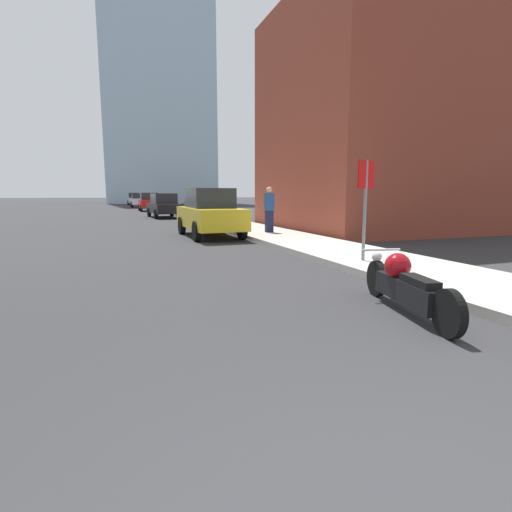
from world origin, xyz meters
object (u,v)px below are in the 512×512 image
object	(u,v)px
parked_car_yellow	(210,213)
stop_sign	(366,193)
parked_car_white	(138,200)
pedestrian	(269,209)
parked_car_red	(149,202)
motorcycle	(405,285)
parked_car_silver	(134,199)
parked_car_black	(164,206)

from	to	relation	value
parked_car_yellow	stop_sign	bearing A→B (deg)	-77.81
parked_car_white	pedestrian	bearing A→B (deg)	-86.48
parked_car_red	stop_sign	world-z (taller)	stop_sign
motorcycle	pedestrian	bearing A→B (deg)	91.23
parked_car_white	stop_sign	bearing A→B (deg)	-87.70
motorcycle	stop_sign	world-z (taller)	stop_sign
parked_car_yellow	parked_car_red	size ratio (longest dim) A/B	1.13
parked_car_red	pedestrian	xyz separation A→B (m)	(2.25, -25.71, 0.18)
parked_car_silver	stop_sign	bearing A→B (deg)	-87.62
parked_car_yellow	pedestrian	distance (m)	2.30
parked_car_red	parked_car_yellow	bearing A→B (deg)	-89.99
parked_car_silver	stop_sign	xyz separation A→B (m)	(1.95, -56.25, 0.74)
parked_car_black	pedestrian	size ratio (longest dim) A/B	2.69
parked_car_yellow	stop_sign	distance (m)	7.68
parked_car_red	parked_car_white	size ratio (longest dim) A/B	0.93
parked_car_yellow	parked_car_white	size ratio (longest dim) A/B	1.05
stop_sign	pedestrian	distance (m)	6.97
parked_car_white	parked_car_silver	bearing A→B (deg)	89.32
parked_car_black	parked_car_red	distance (m)	11.69
parked_car_yellow	parked_car_silver	distance (m)	48.81
parked_car_white	stop_sign	distance (m)	44.80
parked_car_white	parked_car_yellow	bearing A→B (deg)	-89.86
parked_car_yellow	parked_car_red	distance (m)	25.20
parked_car_white	parked_car_red	bearing A→B (deg)	-89.04
motorcycle	parked_car_red	bearing A→B (deg)	102.89
motorcycle	parked_car_white	distance (m)	47.91
parked_car_black	parked_car_red	bearing A→B (deg)	85.93
parked_car_white	pedestrian	distance (m)	37.91
motorcycle	parked_car_white	xyz separation A→B (m)	(-0.51, 47.90, 0.48)
pedestrian	stop_sign	bearing A→B (deg)	-94.08
parked_car_silver	pedestrian	world-z (taller)	pedestrian
parked_car_black	parked_car_red	xyz separation A→B (m)	(0.04, 11.69, 0.04)
parked_car_red	stop_sign	bearing A→B (deg)	-86.94
parked_car_white	pedestrian	xyz separation A→B (m)	(2.52, -37.82, 0.18)
parked_car_black	parked_car_silver	distance (m)	35.30
parked_car_red	pedestrian	distance (m)	25.81
pedestrian	parked_car_yellow	bearing A→B (deg)	166.99
parked_car_white	stop_sign	size ratio (longest dim) A/B	1.96
parked_car_yellow	parked_car_white	bearing A→B (deg)	89.44
parked_car_silver	pedestrian	bearing A→B (deg)	-86.77
parked_car_silver	motorcycle	bearing A→B (deg)	-89.18
parked_car_white	parked_car_silver	size ratio (longest dim) A/B	1.06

